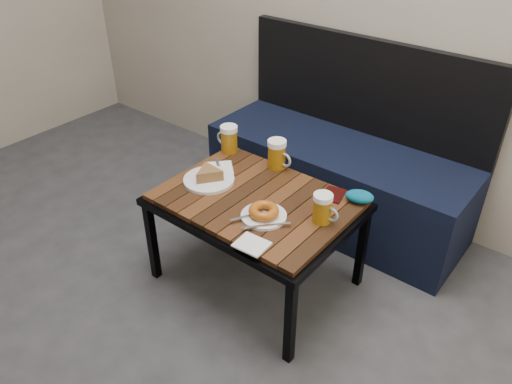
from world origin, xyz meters
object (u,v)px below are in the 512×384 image
Objects in this scene: cafe_table at (256,206)px; beer_mug_centre at (277,154)px; bench at (339,173)px; plate_pie at (209,176)px; beer_mug_left at (229,139)px; plate_bagel at (264,213)px; knit_pouch at (360,197)px; passport_burgundy at (333,195)px; passport_navy at (209,176)px; beer_mug_right at (323,208)px.

cafe_table is 6.00× the size of beer_mug_centre.
bench is 6.09× the size of plate_pie.
beer_mug_centre is at bearing -103.01° from bench.
beer_mug_left is at bearing -130.00° from bench.
plate_bagel is 1.85× the size of knit_pouch.
cafe_table is 0.16m from plate_bagel.
beer_mug_centre is 0.61× the size of plate_pie.
cafe_table is 7.14× the size of passport_burgundy.
bench is at bearing 103.20° from passport_navy.
plate_pie is 0.04m from passport_navy.
knit_pouch is at bearing 78.30° from beer_mug_right.
passport_navy is 1.16× the size of knit_pouch.
passport_burgundy is at bearing -167.40° from knit_pouch.
passport_burgundy is (-0.06, 0.19, -0.06)m from beer_mug_right.
beer_mug_right reaches higher than passport_navy.
knit_pouch is (0.72, 0.01, -0.04)m from beer_mug_left.
beer_mug_left reaches higher than cafe_table.
cafe_table is 0.45m from beer_mug_left.
plate_pie is at bearing -110.09° from bench.
plate_bagel is at bearing -9.79° from plate_pie.
knit_pouch is at bearing -177.43° from beer_mug_left.
bench reaches higher than plate_bagel.
passport_navy is (-0.19, -0.26, -0.07)m from beer_mug_centre.
beer_mug_right is (0.29, -0.66, 0.26)m from bench.
passport_navy is at bearing 130.34° from plate_pie.
beer_mug_centre is at bearing -173.90° from beer_mug_left.
passport_burgundy is at bearing -179.63° from beer_mug_left.
bench is 10.01× the size of beer_mug_centre.
bench is 0.65m from beer_mug_left.
beer_mug_left is 0.30m from plate_pie.
beer_mug_centre reaches higher than plate_bagel.
passport_navy is at bearing -112.60° from bench.
bench is at bearing 127.39° from knit_pouch.
knit_pouch is (0.34, -0.45, 0.23)m from bench.
beer_mug_right is (0.39, -0.23, -0.01)m from beer_mug_centre.
bench is 11.90× the size of passport_burgundy.
beer_mug_right is at bearing -66.19° from bench.
beer_mug_centre reaches higher than plate_pie.
beer_mug_centre is 0.45m from beer_mug_right.
beer_mug_left reaches higher than beer_mug_right.
cafe_table is at bearing -172.64° from beer_mug_right.
bench is at bearing 79.89° from beer_mug_centre.
beer_mug_centre is (-0.08, 0.26, 0.11)m from cafe_table.
beer_mug_centre is 1.00× the size of passport_navy.
beer_mug_left is at bearing 164.26° from beer_mug_right.
bench reaches higher than beer_mug_right.
passport_navy is at bearing -122.99° from beer_mug_centre.
bench is 0.77m from beer_mug_right.
plate_bagel is at bearing -83.12° from bench.
passport_navy is (-0.02, 0.03, -0.02)m from plate_pie.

